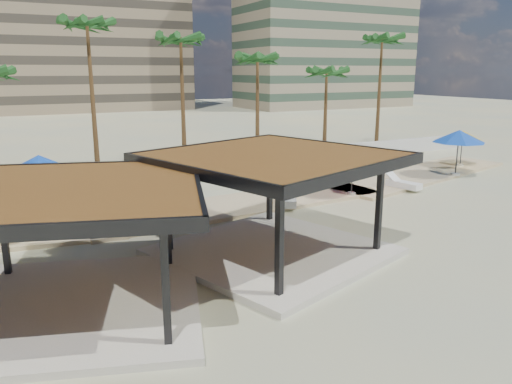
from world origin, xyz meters
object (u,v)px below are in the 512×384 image
(pavilion_west, at_px, (71,237))
(umbrella_c, at_px, (353,157))
(pavilion_central, at_px, (274,195))
(lounger_a, at_px, (58,215))
(lounger_c, at_px, (403,184))
(lounger_d, at_px, (330,178))
(lounger_b, at_px, (289,199))

(pavilion_west, xyz_separation_m, umbrella_c, (15.38, 6.96, 0.02))
(pavilion_central, height_order, lounger_a, pavilion_central)
(lounger_a, bearing_deg, lounger_c, -102.95)
(pavilion_west, relative_size, lounger_a, 4.01)
(pavilion_central, relative_size, lounger_d, 4.91)
(pavilion_west, height_order, lounger_d, pavilion_west)
(pavilion_central, xyz_separation_m, lounger_d, (9.10, 9.06, -1.98))
(pavilion_west, bearing_deg, lounger_a, 105.02)
(umbrella_c, height_order, lounger_a, umbrella_c)
(lounger_c, xyz_separation_m, lounger_d, (-2.74, 3.39, -0.03))
(pavilion_west, relative_size, lounger_b, 3.96)
(umbrella_c, height_order, lounger_d, umbrella_c)
(lounger_b, bearing_deg, lounger_c, -58.65)
(pavilion_central, xyz_separation_m, lounger_a, (-6.84, 7.95, -1.95))
(lounger_a, distance_m, lounger_b, 11.16)
(pavilion_central, distance_m, lounger_b, 7.25)
(pavilion_central, height_order, lounger_b, pavilion_central)
(pavilion_west, height_order, lounger_a, pavilion_west)
(umbrella_c, relative_size, lounger_c, 1.27)
(lounger_a, height_order, lounger_b, lounger_b)
(lounger_a, xyz_separation_m, lounger_d, (15.94, 1.12, -0.03))
(umbrella_c, xyz_separation_m, lounger_a, (-14.91, 2.30, -1.87))
(lounger_c, distance_m, lounger_d, 4.36)
(pavilion_west, height_order, umbrella_c, pavilion_west)
(pavilion_west, distance_m, lounger_b, 13.49)
(pavilion_central, xyz_separation_m, umbrella_c, (8.08, 5.65, -0.08))
(pavilion_west, bearing_deg, pavilion_central, 28.09)
(lounger_b, height_order, lounger_c, lounger_b)
(lounger_a, relative_size, lounger_b, 0.99)
(pavilion_central, height_order, lounger_d, pavilion_central)
(pavilion_central, height_order, lounger_c, pavilion_central)
(lounger_b, distance_m, lounger_d, 6.06)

